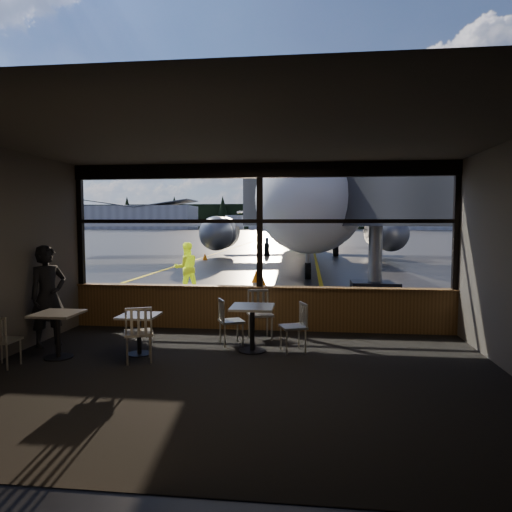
% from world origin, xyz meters
% --- Properties ---
extents(ground_plane, '(520.00, 520.00, 0.00)m').
position_xyz_m(ground_plane, '(0.00, 120.00, 0.00)').
color(ground_plane, black).
rests_on(ground_plane, ground).
extents(carpet_floor, '(8.00, 6.00, 0.01)m').
position_xyz_m(carpet_floor, '(0.00, -3.00, 0.01)').
color(carpet_floor, black).
rests_on(carpet_floor, ground).
extents(ceiling, '(8.00, 6.00, 0.04)m').
position_xyz_m(ceiling, '(0.00, -3.00, 3.50)').
color(ceiling, '#38332D').
rests_on(ceiling, ground).
extents(wall_back, '(8.00, 0.04, 3.50)m').
position_xyz_m(wall_back, '(0.00, -6.00, 1.75)').
color(wall_back, '#484139').
rests_on(wall_back, ground).
extents(window_sill, '(8.00, 0.28, 0.90)m').
position_xyz_m(window_sill, '(0.00, 0.00, 0.45)').
color(window_sill, brown).
rests_on(window_sill, ground).
extents(window_header, '(8.00, 0.18, 0.30)m').
position_xyz_m(window_header, '(0.00, 0.00, 3.35)').
color(window_header, black).
rests_on(window_header, ground).
extents(mullion_left, '(0.12, 0.12, 2.60)m').
position_xyz_m(mullion_left, '(-3.95, 0.00, 2.20)').
color(mullion_left, black).
rests_on(mullion_left, ground).
extents(mullion_centre, '(0.12, 0.12, 2.60)m').
position_xyz_m(mullion_centre, '(0.00, 0.00, 2.20)').
color(mullion_centre, black).
rests_on(mullion_centre, ground).
extents(mullion_right, '(0.12, 0.12, 2.60)m').
position_xyz_m(mullion_right, '(3.95, 0.00, 2.20)').
color(mullion_right, black).
rests_on(mullion_right, ground).
extents(window_transom, '(8.00, 0.10, 0.08)m').
position_xyz_m(window_transom, '(0.00, 0.00, 2.30)').
color(window_transom, black).
rests_on(window_transom, ground).
extents(airliner, '(33.14, 39.27, 11.66)m').
position_xyz_m(airliner, '(0.56, 21.93, 5.83)').
color(airliner, white).
rests_on(airliner, ground_plane).
extents(jet_bridge, '(9.39, 11.47, 5.01)m').
position_xyz_m(jet_bridge, '(3.60, 5.50, 2.50)').
color(jet_bridge, '#29292B').
rests_on(jet_bridge, ground_plane).
extents(cafe_table_near, '(0.74, 0.74, 0.81)m').
position_xyz_m(cafe_table_near, '(0.05, -1.68, 0.41)').
color(cafe_table_near, '#9C978F').
rests_on(cafe_table_near, carpet_floor).
extents(cafe_table_mid, '(0.63, 0.63, 0.70)m').
position_xyz_m(cafe_table_mid, '(-1.86, -2.09, 0.35)').
color(cafe_table_mid, '#9F9892').
rests_on(cafe_table_mid, carpet_floor).
extents(cafe_table_left, '(0.70, 0.70, 0.77)m').
position_xyz_m(cafe_table_left, '(-3.12, -2.44, 0.39)').
color(cafe_table_left, '#A19B94').
rests_on(cafe_table_left, carpet_floor).
extents(chair_near_e, '(0.62, 0.62, 0.87)m').
position_xyz_m(chair_near_e, '(0.76, -1.62, 0.44)').
color(chair_near_e, '#B5AFA3').
rests_on(chair_near_e, carpet_floor).
extents(chair_near_w, '(0.64, 0.64, 0.88)m').
position_xyz_m(chair_near_w, '(-0.39, -1.28, 0.44)').
color(chair_near_w, beige).
rests_on(chair_near_w, carpet_floor).
extents(chair_near_n, '(0.66, 0.66, 0.96)m').
position_xyz_m(chair_near_n, '(0.09, -0.80, 0.48)').
color(chair_near_n, beige).
rests_on(chair_near_n, carpet_floor).
extents(chair_mid_s, '(0.67, 0.67, 0.94)m').
position_xyz_m(chair_mid_s, '(-1.71, -2.48, 0.47)').
color(chair_mid_s, '#B9B4A7').
rests_on(chair_mid_s, carpet_floor).
extents(chair_left_s, '(0.46, 0.46, 0.85)m').
position_xyz_m(chair_left_s, '(-3.70, -3.00, 0.42)').
color(chair_left_s, beige).
rests_on(chair_left_s, carpet_floor).
extents(passenger, '(0.74, 0.81, 1.86)m').
position_xyz_m(passenger, '(-3.70, -1.74, 0.93)').
color(passenger, black).
rests_on(passenger, carpet_floor).
extents(ground_crew, '(1.01, 0.95, 1.65)m').
position_xyz_m(ground_crew, '(-2.91, 4.85, 0.83)').
color(ground_crew, '#BFF219').
rests_on(ground_crew, ground_plane).
extents(cone_nose, '(0.33, 0.33, 0.46)m').
position_xyz_m(cone_nose, '(-0.53, 6.02, 0.23)').
color(cone_nose, '#FF4708').
rests_on(cone_nose, ground_plane).
extents(cone_wing, '(0.32, 0.32, 0.44)m').
position_xyz_m(cone_wing, '(-5.39, 18.39, 0.22)').
color(cone_wing, orange).
rests_on(cone_wing, ground_plane).
extents(hangar_left, '(45.00, 18.00, 11.00)m').
position_xyz_m(hangar_left, '(-70.00, 180.00, 5.50)').
color(hangar_left, silver).
rests_on(hangar_left, ground_plane).
extents(hangar_mid, '(38.00, 15.00, 10.00)m').
position_xyz_m(hangar_mid, '(0.00, 185.00, 5.00)').
color(hangar_mid, silver).
rests_on(hangar_mid, ground_plane).
extents(hangar_right, '(50.00, 20.00, 12.00)m').
position_xyz_m(hangar_right, '(60.00, 178.00, 6.00)').
color(hangar_right, silver).
rests_on(hangar_right, ground_plane).
extents(fuel_tank_a, '(8.00, 8.00, 6.00)m').
position_xyz_m(fuel_tank_a, '(-30.00, 182.00, 3.00)').
color(fuel_tank_a, silver).
rests_on(fuel_tank_a, ground_plane).
extents(fuel_tank_b, '(8.00, 8.00, 6.00)m').
position_xyz_m(fuel_tank_b, '(-20.00, 182.00, 3.00)').
color(fuel_tank_b, silver).
rests_on(fuel_tank_b, ground_plane).
extents(fuel_tank_c, '(8.00, 8.00, 6.00)m').
position_xyz_m(fuel_tank_c, '(-10.00, 182.00, 3.00)').
color(fuel_tank_c, silver).
rests_on(fuel_tank_c, ground_plane).
extents(treeline, '(360.00, 3.00, 12.00)m').
position_xyz_m(treeline, '(0.00, 210.00, 6.00)').
color(treeline, black).
rests_on(treeline, ground_plane).
extents(cone_extra, '(0.34, 0.34, 0.48)m').
position_xyz_m(cone_extra, '(-0.98, 7.89, 0.24)').
color(cone_extra, '#E95007').
rests_on(cone_extra, ground_plane).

